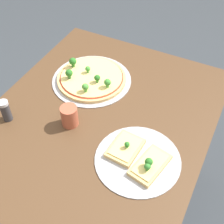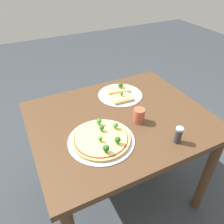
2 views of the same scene
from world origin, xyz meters
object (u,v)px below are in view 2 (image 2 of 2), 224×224
dining_table (120,131)px  drinking_cup (139,116)px  pizza_tray_slice (120,94)px  pizza_tray_whole (102,139)px  condiment_shaker (178,135)px

dining_table → drinking_cup: bearing=131.8°
dining_table → pizza_tray_slice: (-0.11, -0.21, 0.12)m
pizza_tray_whole → pizza_tray_slice: size_ratio=1.15×
pizza_tray_slice → drinking_cup: (0.04, 0.30, 0.03)m
dining_table → drinking_cup: (-0.07, 0.08, 0.15)m
dining_table → pizza_tray_slice: bearing=-117.8°
pizza_tray_whole → pizza_tray_slice: (-0.29, -0.35, -0.00)m
drinking_cup → pizza_tray_whole: bearing=11.4°
dining_table → pizza_tray_slice: 0.27m
dining_table → condiment_shaker: size_ratio=11.25×
drinking_cup → pizza_tray_slice: bearing=-97.3°
pizza_tray_slice → condiment_shaker: size_ratio=3.26×
condiment_shaker → drinking_cup: bearing=-69.0°
dining_table → pizza_tray_slice: size_ratio=3.45×
pizza_tray_slice → condiment_shaker: (-0.05, 0.52, 0.04)m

